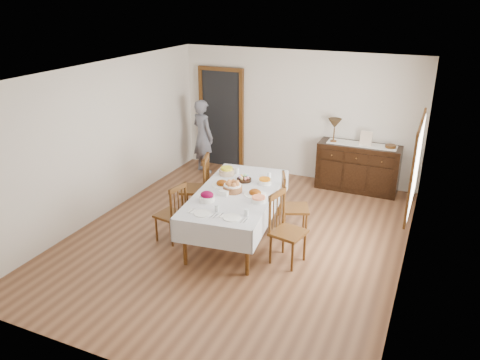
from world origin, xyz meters
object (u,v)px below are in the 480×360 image
at_px(chair_left_near, 173,212).
at_px(person, 203,134).
at_px(chair_left_far, 198,186).
at_px(chair_right_near, 285,228).
at_px(sideboard, 358,167).
at_px(dining_table, 236,197).
at_px(chair_right_far, 292,205).
at_px(table_lamp, 335,124).

distance_m(chair_left_near, person, 3.08).
relative_size(chair_left_near, chair_left_far, 0.87).
bearing_deg(chair_right_near, sideboard, 3.51).
bearing_deg(sideboard, dining_table, -116.73).
distance_m(chair_right_far, person, 3.28).
relative_size(chair_right_near, chair_right_far, 1.04).
bearing_deg(table_lamp, sideboard, 3.63).
distance_m(chair_left_near, chair_left_far, 0.95).
relative_size(dining_table, chair_left_near, 2.53).
distance_m(chair_right_near, table_lamp, 3.13).
xyz_separation_m(dining_table, chair_left_far, (-0.93, 0.46, -0.14)).
relative_size(chair_right_near, person, 0.63).
bearing_deg(chair_left_near, table_lamp, 160.99).
bearing_deg(chair_left_far, sideboard, 116.53).
relative_size(chair_left_far, person, 0.65).
bearing_deg(table_lamp, chair_left_far, -128.72).
xyz_separation_m(chair_right_near, table_lamp, (-0.06, 3.04, 0.75)).
height_order(chair_left_near, chair_right_near, chair_right_near).
distance_m(sideboard, person, 3.27).
bearing_deg(chair_left_near, dining_table, 128.62).
bearing_deg(chair_right_near, chair_left_near, 105.92).
xyz_separation_m(chair_left_near, table_lamp, (1.73, 3.17, 0.80)).
height_order(dining_table, chair_left_far, chair_left_far).
bearing_deg(chair_right_far, chair_left_near, 97.69).
bearing_deg(dining_table, chair_left_near, -157.70).
distance_m(chair_right_near, person, 3.94).
xyz_separation_m(chair_right_near, person, (-2.78, 2.77, 0.30)).
bearing_deg(chair_left_near, sideboard, 154.63).
bearing_deg(chair_right_far, dining_table, 98.76).
relative_size(dining_table, person, 1.44).
bearing_deg(chair_left_far, chair_left_near, -14.25).
relative_size(chair_left_far, chair_right_far, 1.07).
bearing_deg(dining_table, sideboard, 56.50).
height_order(chair_left_near, person, person).
xyz_separation_m(sideboard, person, (-3.23, -0.31, 0.37)).
height_order(chair_right_near, sideboard, chair_right_near).
height_order(dining_table, chair_right_near, chair_right_near).
xyz_separation_m(dining_table, person, (-1.86, 2.41, 0.14)).
bearing_deg(person, chair_right_far, 168.19).
distance_m(dining_table, person, 3.05).
bearing_deg(person, chair_right_near, 160.14).
bearing_deg(sideboard, chair_right_near, -98.36).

